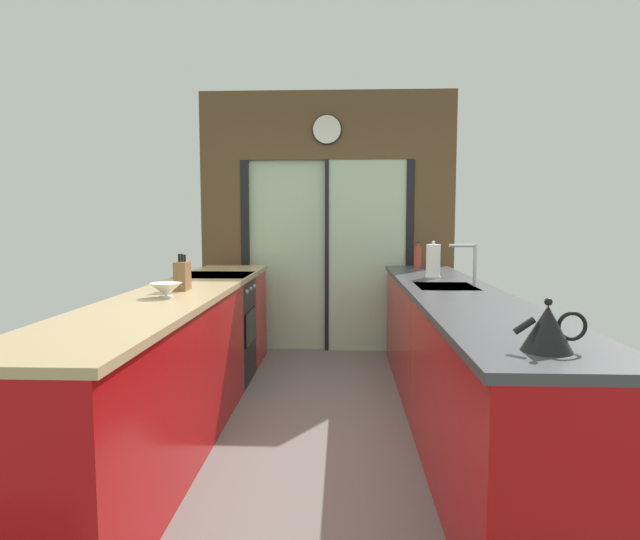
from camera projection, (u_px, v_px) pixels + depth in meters
name	position (u px, v px, depth m)	size (l,w,h in m)	color
ground_plane	(319.00, 410.00, 3.92)	(5.04, 7.60, 0.02)	slate
back_wall_unit	(327.00, 206.00, 5.57)	(2.64, 0.12, 2.70)	brown
left_counter_run	(176.00, 362.00, 3.45)	(0.62, 3.80, 0.92)	#AD0C0F
right_counter_run	(454.00, 359.00, 3.54)	(0.62, 3.80, 0.92)	#AD0C0F
sink_faucet	(471.00, 259.00, 3.72)	(0.19, 0.02, 0.30)	#B7BABC
oven_range	(217.00, 329.00, 4.56)	(0.60, 0.60, 0.92)	black
mixing_bowl	(166.00, 290.00, 3.19)	(0.19, 0.19, 0.09)	silver
knife_block	(182.00, 276.00, 3.52)	(0.08, 0.14, 0.24)	brown
kettle	(548.00, 328.00, 1.88)	(0.26, 0.18, 0.19)	black
soap_bottle	(418.00, 257.00, 5.14)	(0.07, 0.07, 0.25)	#B23D2D
paper_towel_roll	(433.00, 261.00, 4.27)	(0.13, 0.13, 0.30)	#B7BABC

